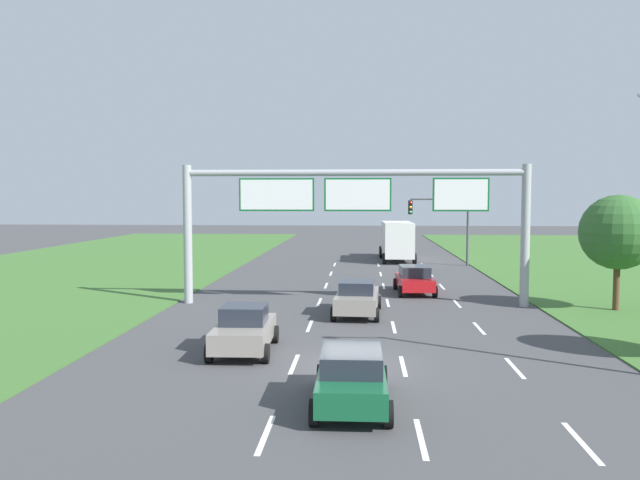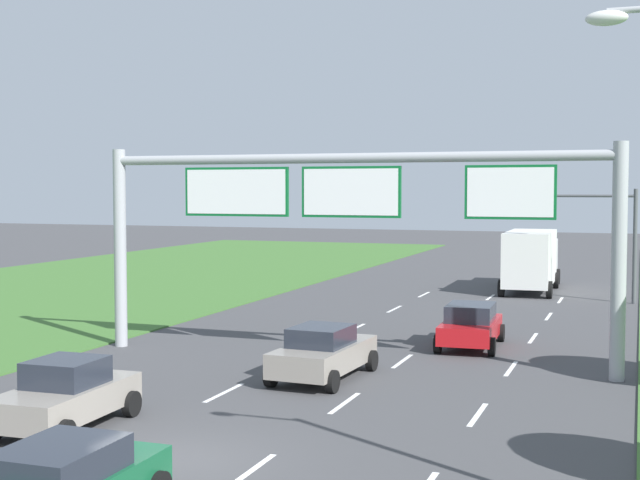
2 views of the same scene
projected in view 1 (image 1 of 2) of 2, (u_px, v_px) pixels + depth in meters
ground_plane at (348, 365)px, 20.01m from camera, size 200.00×200.00×0.00m
lane_dashes_inner_left at (310, 326)px, 26.09m from camera, size 0.14×50.40×0.01m
lane_dashes_inner_right at (394, 327)px, 25.86m from camera, size 0.14×50.40×0.01m
lane_dashes_slip at (479, 328)px, 25.63m from camera, size 0.14×50.40×0.01m
car_near_red at (244, 329)px, 21.65m from camera, size 2.18×4.00×1.64m
car_lead_silver at (357, 298)px, 28.50m from camera, size 2.30×4.42×1.59m
car_mid_lane at (352, 376)px, 16.06m from camera, size 2.00×4.15×1.49m
car_far_ahead at (414, 279)px, 34.97m from camera, size 2.20×4.19×1.54m
box_truck at (396, 240)px, 53.28m from camera, size 2.81×8.41×3.31m
sign_gantry at (354, 206)px, 30.91m from camera, size 17.24×0.44×7.00m
traffic_light_mast at (443, 217)px, 48.97m from camera, size 4.76×0.49×5.60m
roadside_tree_mid at (618, 232)px, 29.23m from camera, size 3.53×3.53×5.51m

